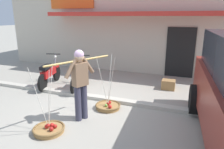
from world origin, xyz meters
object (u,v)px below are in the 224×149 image
at_px(fruit_basket_left_side, 108,106).
at_px(wooden_crate, 168,85).
at_px(motorcycle_nearest_shop, 49,74).
at_px(fruit_vendor, 80,81).
at_px(fruit_basket_right_side, 49,129).
at_px(motorcycle_second_in_row, 79,76).

relative_size(fruit_basket_left_side, wooden_crate, 3.30).
distance_m(motorcycle_nearest_shop, wooden_crate, 4.17).
distance_m(fruit_vendor, motorcycle_nearest_shop, 2.95).
bearing_deg(wooden_crate, motorcycle_nearest_shop, -164.10).
distance_m(fruit_basket_left_side, fruit_basket_right_side, 1.72).
bearing_deg(motorcycle_second_in_row, motorcycle_nearest_shop, -172.55).
relative_size(fruit_vendor, motorcycle_second_in_row, 0.95).
xyz_separation_m(fruit_basket_right_side, wooden_crate, (2.09, 3.72, 0.09)).
height_order(fruit_vendor, wooden_crate, fruit_vendor).
bearing_deg(fruit_basket_left_side, wooden_crate, 57.95).
relative_size(fruit_basket_right_side, motorcycle_second_in_row, 0.81).
bearing_deg(fruit_vendor, motorcycle_second_in_row, 120.78).
relative_size(fruit_basket_left_side, fruit_basket_right_side, 1.00).
bearing_deg(fruit_basket_left_side, fruit_basket_right_side, -115.45).
height_order(fruit_basket_left_side, wooden_crate, fruit_basket_left_side).
bearing_deg(motorcycle_nearest_shop, fruit_basket_left_side, -21.14).
bearing_deg(fruit_basket_left_side, fruit_vendor, -115.63).
distance_m(fruit_basket_right_side, wooden_crate, 4.27).
bearing_deg(fruit_basket_right_side, motorcycle_second_in_row, 106.20).
bearing_deg(wooden_crate, fruit_basket_left_side, -122.05).
bearing_deg(fruit_basket_left_side, motorcycle_nearest_shop, 158.86).
xyz_separation_m(fruit_basket_left_side, motorcycle_second_in_row, (-1.53, 1.17, 0.38)).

